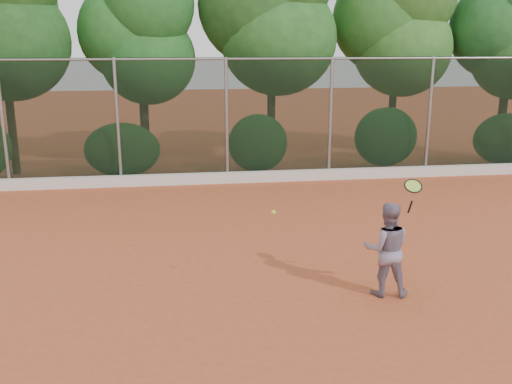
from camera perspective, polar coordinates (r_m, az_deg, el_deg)
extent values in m
plane|color=#B04E29|center=(9.87, 0.81, -8.51)|extent=(80.00, 80.00, 0.00)
cube|color=silver|center=(16.28, -2.82, 1.44)|extent=(24.00, 0.20, 0.30)
imported|color=gray|center=(9.20, 12.92, -5.60)|extent=(0.84, 0.71, 1.52)
cube|color=black|center=(16.16, -2.95, 7.12)|extent=(24.00, 0.01, 3.50)
cylinder|color=gray|center=(16.03, -3.03, 13.15)|extent=(24.00, 0.06, 0.06)
cylinder|color=gray|center=(16.75, -23.97, 6.14)|extent=(0.09, 0.09, 3.50)
cylinder|color=gray|center=(16.19, -13.66, 6.73)|extent=(0.09, 0.09, 3.50)
cylinder|color=gray|center=(16.16, -2.95, 7.12)|extent=(0.09, 0.09, 3.50)
cylinder|color=gray|center=(16.69, 7.45, 7.26)|extent=(0.09, 0.09, 3.50)
cylinder|color=gray|center=(17.72, 16.93, 7.18)|extent=(0.09, 0.09, 3.50)
cylinder|color=#3F2B18|center=(18.69, -23.22, 6.06)|extent=(0.24, 0.24, 2.90)
ellipsoid|color=#2A6024|center=(18.38, -23.47, 13.61)|extent=(3.50, 2.90, 3.40)
cylinder|color=#3A2716|center=(18.49, -11.03, 6.11)|extent=(0.28, 0.28, 2.40)
ellipsoid|color=#1C521C|center=(18.18, -10.75, 12.96)|extent=(2.90, 2.40, 2.80)
ellipsoid|color=#1F5C1F|center=(18.51, -12.43, 15.38)|extent=(3.20, 2.70, 3.10)
ellipsoid|color=#1C521D|center=(18.01, -10.70, 18.04)|extent=(2.70, 2.30, 2.90)
cylinder|color=#402C18|center=(18.36, 1.53, 7.27)|extent=(0.26, 0.26, 3.00)
ellipsoid|color=#36772D|center=(18.14, 2.28, 15.09)|extent=(3.60, 3.00, 3.50)
ellipsoid|color=#2F6526|center=(18.39, 0.53, 18.21)|extent=(3.90, 3.20, 3.80)
cylinder|color=#3E2618|center=(19.66, 13.39, 6.93)|extent=(0.24, 0.24, 2.70)
ellipsoid|color=#2B5F20|center=(19.47, 14.48, 13.75)|extent=(3.20, 2.70, 3.10)
ellipsoid|color=#23581E|center=(19.58, 12.91, 16.48)|extent=(3.50, 2.90, 3.40)
cylinder|color=#432919|center=(20.95, 23.31, 6.32)|extent=(0.28, 0.28, 2.50)
ellipsoid|color=#2B712D|center=(20.80, 23.17, 14.75)|extent=(3.30, 2.80, 3.20)
ellipsoid|color=#356E2A|center=(17.11, -13.23, 4.12)|extent=(2.20, 1.16, 1.60)
ellipsoid|color=#34732B|center=(17.18, 0.19, 4.90)|extent=(1.80, 1.04, 1.76)
ellipsoid|color=#2A6E2A|center=(18.16, 12.84, 5.38)|extent=(2.00, 1.10, 1.84)
ellipsoid|color=#2E6225|center=(19.94, 23.68, 4.89)|extent=(2.16, 1.12, 1.64)
cylinder|color=black|center=(9.11, 15.15, -1.45)|extent=(0.06, 0.19, 0.25)
torus|color=black|center=(8.97, 15.45, 0.59)|extent=(0.31, 0.28, 0.18)
cylinder|color=#AACD3C|center=(8.97, 15.45, 0.59)|extent=(0.26, 0.23, 0.14)
sphere|color=#C9E133|center=(8.57, 1.75, -2.05)|extent=(0.07, 0.07, 0.07)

